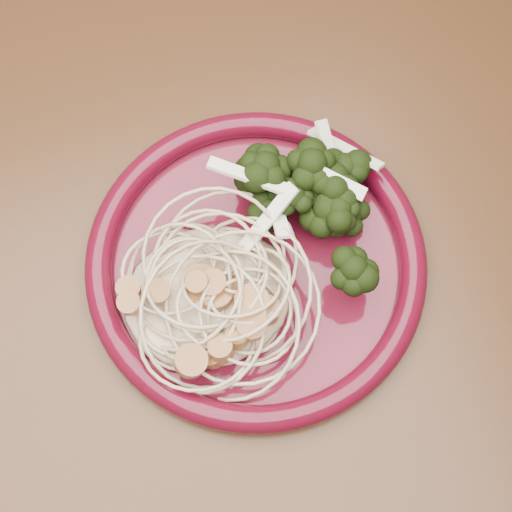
{
  "coord_description": "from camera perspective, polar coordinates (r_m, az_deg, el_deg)",
  "views": [
    {
      "loc": [
        -0.06,
        -0.22,
        1.26
      ],
      "look_at": [
        -0.0,
        -0.03,
        0.77
      ],
      "focal_mm": 50.0,
      "sensor_mm": 36.0,
      "label": 1
    }
  ],
  "objects": [
    {
      "name": "dining_table",
      "position": [
        0.65,
        -0.77,
        -1.29
      ],
      "size": [
        1.2,
        0.8,
        0.75
      ],
      "color": "#472814",
      "rests_on": "ground"
    },
    {
      "name": "scallop_cluster",
      "position": [
        0.49,
        -4.13,
        -1.55
      ],
      "size": [
        0.16,
        0.16,
        0.04
      ],
      "primitive_type": null,
      "rotation": [
        0.0,
        0.0,
        0.35
      ],
      "color": "#A66F3A",
      "rests_on": "spaghetti_pile"
    },
    {
      "name": "dinner_plate",
      "position": [
        0.54,
        0.0,
        -0.41
      ],
      "size": [
        0.33,
        0.33,
        0.02
      ],
      "rotation": [
        0.0,
        0.0,
        0.35
      ],
      "color": "#510D1C",
      "rests_on": "dining_table"
    },
    {
      "name": "broccoli_pile",
      "position": [
        0.54,
        4.61,
        3.75
      ],
      "size": [
        0.12,
        0.16,
        0.05
      ],
      "primitive_type": "ellipsoid",
      "rotation": [
        0.0,
        0.0,
        0.35
      ],
      "color": "black",
      "rests_on": "dinner_plate"
    },
    {
      "name": "spaghetti_pile",
      "position": [
        0.52,
        -3.88,
        -2.85
      ],
      "size": [
        0.16,
        0.15,
        0.03
      ],
      "primitive_type": "ellipsoid",
      "rotation": [
        0.0,
        0.0,
        0.35
      ],
      "color": "#C6AF88",
      "rests_on": "dinner_plate"
    },
    {
      "name": "onion_garnish",
      "position": [
        0.51,
        4.86,
        5.18
      ],
      "size": [
        0.09,
        0.1,
        0.05
      ],
      "primitive_type": null,
      "rotation": [
        0.0,
        0.0,
        0.35
      ],
      "color": "#F3F0CC",
      "rests_on": "broccoli_pile"
    }
  ]
}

